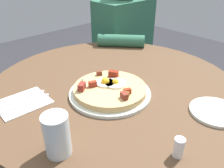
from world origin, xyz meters
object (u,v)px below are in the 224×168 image
object	(u,v)px
pizza_plate	(110,93)
fork	(21,99)
breakfast_pizza	(110,88)
salt_shaker	(179,147)
water_glass	(57,135)
dining_table	(114,117)
person_seated	(123,61)
bread_plate	(216,112)
knife	(25,104)

from	to	relation	value
pizza_plate	fork	xyz separation A→B (m)	(-0.26, 0.19, 0.00)
breakfast_pizza	salt_shaker	distance (m)	0.35
pizza_plate	water_glass	size ratio (longest dim) A/B	2.56
breakfast_pizza	salt_shaker	size ratio (longest dim) A/B	4.79
fork	dining_table	bearing A→B (deg)	160.28
person_seated	bread_plate	bearing A→B (deg)	-117.54
fork	knife	xyz separation A→B (m)	(-0.00, -0.04, 0.00)
person_seated	breakfast_pizza	world-z (taller)	person_seated
dining_table	pizza_plate	xyz separation A→B (m)	(-0.07, -0.05, 0.18)
person_seated	salt_shaker	world-z (taller)	person_seated
breakfast_pizza	water_glass	xyz separation A→B (m)	(-0.29, -0.12, 0.03)
breakfast_pizza	salt_shaker	bearing A→B (deg)	-102.97
knife	pizza_plate	bearing A→B (deg)	152.37
bread_plate	salt_shaker	bearing A→B (deg)	-176.55
fork	bread_plate	bearing A→B (deg)	132.64
person_seated	dining_table	bearing A→B (deg)	-139.32
person_seated	knife	world-z (taller)	person_seated
pizza_plate	knife	bearing A→B (deg)	150.03
salt_shaker	bread_plate	bearing A→B (deg)	3.45
dining_table	breakfast_pizza	size ratio (longest dim) A/B	3.78
fork	knife	world-z (taller)	same
person_seated	salt_shaker	bearing A→B (deg)	-128.85
person_seated	salt_shaker	size ratio (longest dim) A/B	20.30
pizza_plate	water_glass	xyz separation A→B (m)	(-0.29, -0.12, 0.05)
fork	salt_shaker	size ratio (longest dim) A/B	3.22
pizza_plate	water_glass	bearing A→B (deg)	-158.24
knife	person_seated	bearing A→B (deg)	-154.90
breakfast_pizza	bread_plate	bearing A→B (deg)	-62.03
pizza_plate	breakfast_pizza	xyz separation A→B (m)	(0.00, 0.00, 0.02)
bread_plate	salt_shaker	distance (m)	0.25
knife	salt_shaker	bearing A→B (deg)	112.89
person_seated	breakfast_pizza	distance (m)	0.83
pizza_plate	breakfast_pizza	bearing A→B (deg)	71.78
dining_table	pizza_plate	size ratio (longest dim) A/B	3.35
bread_plate	breakfast_pizza	bearing A→B (deg)	117.97
knife	fork	bearing A→B (deg)	-90.00
pizza_plate	water_glass	world-z (taller)	water_glass
bread_plate	fork	size ratio (longest dim) A/B	0.93
dining_table	breakfast_pizza	xyz separation A→B (m)	(-0.07, -0.05, 0.20)
salt_shaker	knife	bearing A→B (deg)	110.55
bread_plate	fork	bearing A→B (deg)	130.30
bread_plate	water_glass	xyz separation A→B (m)	(-0.47, 0.21, 0.05)
water_glass	person_seated	bearing A→B (deg)	35.03
breakfast_pizza	fork	size ratio (longest dim) A/B	1.49
person_seated	fork	size ratio (longest dim) A/B	6.31
pizza_plate	fork	world-z (taller)	pizza_plate
pizza_plate	knife	size ratio (longest dim) A/B	1.68
pizza_plate	bread_plate	world-z (taller)	pizza_plate
dining_table	knife	world-z (taller)	knife
pizza_plate	breakfast_pizza	world-z (taller)	breakfast_pizza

